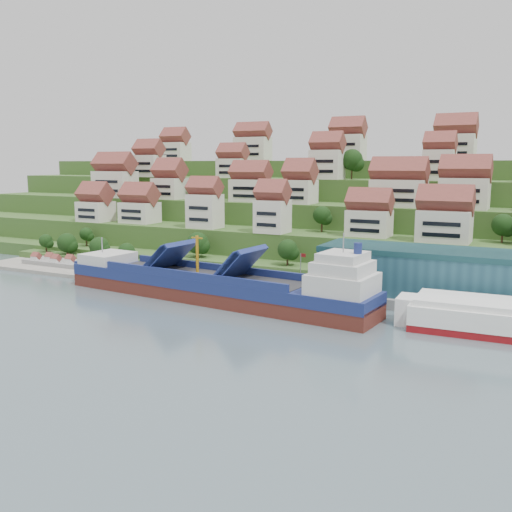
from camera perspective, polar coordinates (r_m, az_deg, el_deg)
The scene contains 11 objects.
ground at distance 129.61m, azimuth -4.67°, elevation -4.23°, with size 300.00×300.00×0.00m, color slate.
quay at distance 133.69m, azimuth 6.08°, elevation -3.35°, with size 180.00×14.00×2.20m, color gray.
pebble_beach at distance 174.98m, azimuth -18.84°, elevation -0.99°, with size 45.00×20.00×1.00m, color gray.
hillside at distance 221.54m, azimuth 9.66°, elevation 4.10°, with size 260.00×128.00×31.00m.
hillside_village at distance 179.53m, azimuth 5.72°, elevation 7.34°, with size 156.50×64.02×28.87m.
hillside_trees at distance 169.58m, azimuth 1.07°, elevation 4.77°, with size 139.44×62.64×31.87m.
warehouse at distance 126.71m, azimuth 20.07°, elevation -1.76°, with size 60.00×15.00×10.00m, color #235061.
flagpole at distance 128.68m, azimuth 4.53°, elevation -1.19°, with size 1.28×0.16×8.00m.
beach_huts at distance 175.31m, azimuth -19.62°, elevation -0.48°, with size 14.40×3.70×2.20m.
cargo_ship at distance 125.90m, azimuth -3.68°, elevation -3.11°, with size 77.19×18.45×16.94m.
second_ship at distance 111.20m, azimuth 24.17°, elevation -5.79°, with size 33.41×13.60×9.55m.
Camera 1 is at (67.09, -106.67, 30.28)m, focal length 40.00 mm.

